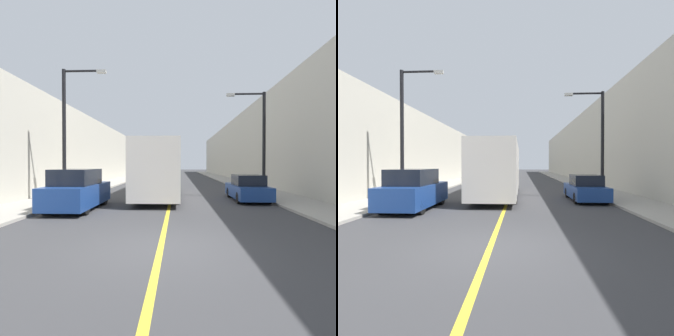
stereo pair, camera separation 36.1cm
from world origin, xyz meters
The scene contains 11 objects.
ground_plane centered at (0.00, 0.00, 0.00)m, with size 200.00×200.00×0.00m, color #38383A.
sidewalk_left centered at (-6.86, 30.00, 0.06)m, with size 2.73×72.00×0.12m, color #9E998E.
sidewalk_right centered at (6.86, 30.00, 0.06)m, with size 2.73×72.00×0.12m, color #9E998E.
building_row_left centered at (-10.22, 30.00, 3.41)m, with size 4.00×72.00×6.82m, color #B7B2A3.
building_row_right centered at (10.22, 30.00, 4.25)m, with size 4.00×72.00×8.50m, color #B7B2A3.
road_center_line centered at (0.00, 30.00, 0.00)m, with size 0.16×72.00×0.01m, color gold.
bus centered at (-0.70, 10.80, 1.83)m, with size 2.51×10.96×3.42m.
parked_suv_left centered at (-4.26, 5.52, 0.87)m, with size 1.88×4.48×1.89m.
car_right_near centered at (4.48, 8.91, 0.68)m, with size 1.77×4.33×1.51m.
street_lamp_left centered at (-5.58, 7.56, 4.21)m, with size 2.43×0.24×7.17m.
street_lamp_right centered at (5.56, 10.02, 3.86)m, with size 2.43×0.24×6.49m.
Camera 1 is at (0.44, -6.53, 2.11)m, focal length 28.00 mm.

